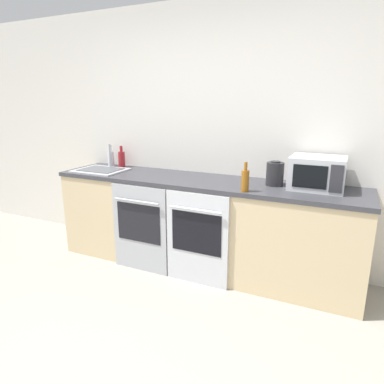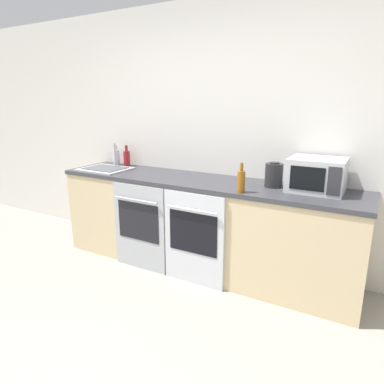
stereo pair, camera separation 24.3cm
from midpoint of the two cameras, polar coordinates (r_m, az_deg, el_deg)
name	(u,v)px [view 2 (the right image)]	position (r m, az deg, el deg)	size (l,w,h in m)	color
ground_plane	(77,373)	(2.49, -15.63, -27.16)	(16.00, 16.00, 0.00)	gray
wall_back	(217,136)	(3.55, 6.25, 9.25)	(10.00, 0.06, 2.60)	silver
counter_back	(201,224)	(3.43, 3.55, -5.39)	(3.03, 0.66, 0.91)	#D1B789
oven_left	(139,227)	(3.41, -6.75, -5.85)	(0.60, 0.06, 0.87)	#A8AAAF
oven_right	(194,239)	(3.11, 2.53, -7.85)	(0.60, 0.06, 0.87)	silver
microwave	(317,175)	(3.07, 22.23, 2.66)	(0.45, 0.39, 0.28)	#B7BABF
bottle_amber	(241,181)	(2.85, 10.62, 1.81)	(0.06, 0.06, 0.25)	#8C5114
bottle_clear	(117,157)	(4.11, -10.80, 5.75)	(0.07, 0.07, 0.24)	silver
bottle_red	(127,158)	(4.03, -9.13, 5.62)	(0.08, 0.08, 0.24)	maroon
kettle	(274,175)	(3.11, 15.67, 2.73)	(0.15, 0.15, 0.22)	#232326
sink	(105,168)	(3.86, -12.50, 3.86)	(0.52, 0.43, 0.27)	#A8AAAF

